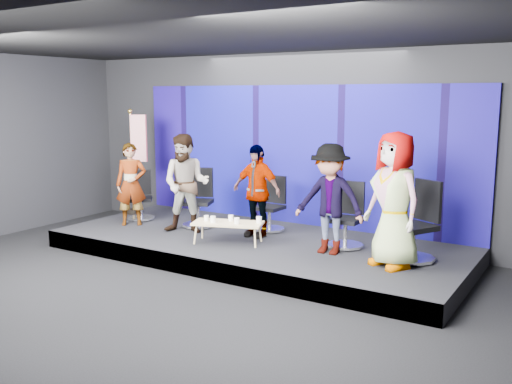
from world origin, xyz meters
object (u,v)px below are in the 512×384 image
chair_e (416,235)px  flag_stand (136,159)px  chair_b (199,207)px  mug_e (259,220)px  chair_c (271,213)px  mug_c (231,218)px  mug_a (206,218)px  mug_d (237,221)px  chair_d (347,226)px  panelist_a (131,184)px  coffee_table (228,224)px  panelist_d (330,199)px  panelist_b (186,184)px  chair_a (141,203)px  panelist_e (394,200)px  panelist_c (256,191)px  mug_b (213,219)px

chair_e → flag_stand: 5.88m
chair_b → mug_e: 1.69m
chair_c → mug_c: size_ratio=10.13×
mug_a → mug_d: size_ratio=0.91×
chair_b → chair_d: chair_b is taller
panelist_a → coffee_table: size_ratio=1.24×
chair_b → panelist_d: 2.89m
panelist_a → panelist_b: (1.26, 0.06, 0.10)m
chair_a → panelist_b: panelist_b is taller
chair_e → panelist_e: (-0.20, -0.47, 0.57)m
chair_a → panelist_e: 5.29m
chair_c → panelist_c: 0.69m
chair_a → chair_c: (2.66, 0.53, 0.01)m
panelist_a → panelist_e: size_ratio=0.80×
panelist_d → coffee_table: bearing=-170.4°
panelist_d → flag_stand: flag_stand is taller
chair_c → panelist_e: 2.83m
panelist_b → coffee_table: 1.20m
chair_b → chair_e: bearing=-23.2°
chair_c → flag_stand: flag_stand is taller
chair_d → chair_c: bearing=166.9°
coffee_table → mug_c: bearing=98.8°
coffee_table → mug_b: (-0.19, -0.16, 0.08)m
chair_d → mug_d: chair_d is taller
panelist_a → panelist_b: bearing=-35.8°
panelist_c → mug_b: panelist_c is taller
coffee_table → mug_a: (-0.36, -0.10, 0.07)m
mug_e → mug_c: bearing=-166.7°
coffee_table → mug_d: (0.20, -0.03, 0.08)m
chair_a → chair_d: chair_d is taller
panelist_e → panelist_d: bearing=-160.4°
chair_d → mug_b: (-1.94, -0.98, 0.06)m
mug_d → mug_e: mug_e is taller
mug_e → coffee_table: bearing=-154.0°
panelist_e → coffee_table: bearing=-148.4°
panelist_c → panelist_d: (1.52, -0.32, 0.05)m
mug_a → mug_b: mug_b is taller
panelist_d → panelist_e: bearing=-9.9°
mug_a → mug_d: (0.56, 0.08, 0.00)m
mug_b → mug_d: mug_b is taller
panelist_e → chair_b: bearing=-160.1°
mug_b → mug_c: bearing=57.4°
chair_e → mug_e: chair_e is taller
chair_a → chair_b: bearing=-34.4°
panelist_c → mug_d: panelist_c is taller
panelist_c → mug_d: size_ratio=15.71×
panelist_a → chair_e: size_ratio=1.30×
chair_b → panelist_b: (0.11, -0.49, 0.52)m
panelist_d → panelist_e: size_ratio=0.88×
chair_a → mug_d: 2.78m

